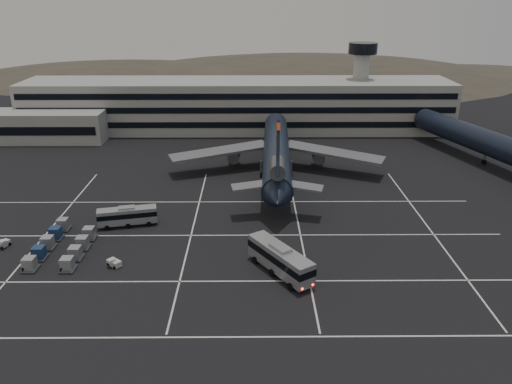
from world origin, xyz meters
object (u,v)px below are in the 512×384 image
trijet_main (276,152)px  bus_far (127,215)px  tug_a (2,244)px  bus_near (280,258)px  uld_cluster (61,245)px

trijet_main → bus_far: size_ratio=5.68×
trijet_main → tug_a: (-44.34, -32.91, -4.65)m
bus_near → tug_a: bus_near is taller
uld_cluster → tug_a: bearing=173.2°
bus_near → tug_a: (-43.03, 8.05, -1.79)m
uld_cluster → trijet_main: bearing=44.5°
bus_far → trijet_main: bearing=-58.8°
trijet_main → tug_a: size_ratio=23.90×
bus_near → uld_cluster: size_ratio=0.76×
bus_near → uld_cluster: bearing=134.9°
bus_far → uld_cluster: (-8.18, -8.85, -0.93)m
trijet_main → bus_near: bearing=-89.5°
bus_far → bus_near: bearing=-134.4°
trijet_main → tug_a: 55.41m
tug_a → uld_cluster: size_ratio=0.16×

